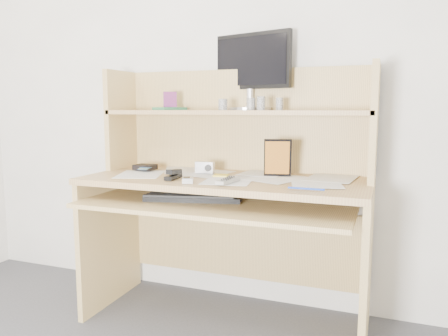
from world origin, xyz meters
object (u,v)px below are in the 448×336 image
(game_case, at_px, (278,158))
(keyboard, at_px, (194,196))
(monitor, at_px, (251,69))
(desk, at_px, (230,186))
(tv_remote, at_px, (228,181))

(game_case, bearing_deg, keyboard, -167.00)
(keyboard, bearing_deg, monitor, 51.15)
(monitor, bearing_deg, keyboard, -99.43)
(desk, xyz_separation_m, game_case, (0.24, 0.01, 0.16))
(keyboard, bearing_deg, tv_remote, -31.12)
(keyboard, height_order, tv_remote, tv_remote)
(monitor, bearing_deg, game_case, -26.98)
(game_case, relative_size, monitor, 0.41)
(game_case, bearing_deg, monitor, 123.26)
(keyboard, xyz_separation_m, tv_remote, (0.20, -0.06, 0.10))
(keyboard, relative_size, tv_remote, 3.06)
(keyboard, relative_size, game_case, 2.62)
(keyboard, distance_m, tv_remote, 0.23)
(game_case, height_order, monitor, monitor)
(monitor, bearing_deg, desk, -88.62)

